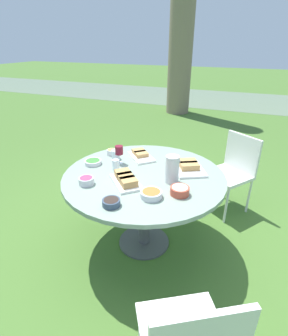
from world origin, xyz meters
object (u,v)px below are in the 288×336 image
object	(u,v)px
water_pitcher	(172,169)
wine_glass	(119,151)
dining_table	(144,184)
chair_near_right	(233,168)

from	to	relation	value
water_pitcher	wine_glass	xyz separation A→B (m)	(-0.56, 0.16, 0.01)
water_pitcher	dining_table	bearing A→B (deg)	171.55
chair_near_right	water_pitcher	xyz separation A→B (m)	(-0.44, -1.00, 0.36)
wine_glass	chair_near_right	bearing A→B (deg)	39.97
dining_table	water_pitcher	xyz separation A→B (m)	(0.26, -0.04, 0.21)
water_pitcher	wine_glass	size ratio (longest dim) A/B	1.31
dining_table	water_pitcher	world-z (taller)	water_pitcher
wine_glass	water_pitcher	bearing A→B (deg)	-16.13
dining_table	water_pitcher	size ratio (longest dim) A/B	6.16
dining_table	chair_near_right	bearing A→B (deg)	54.03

